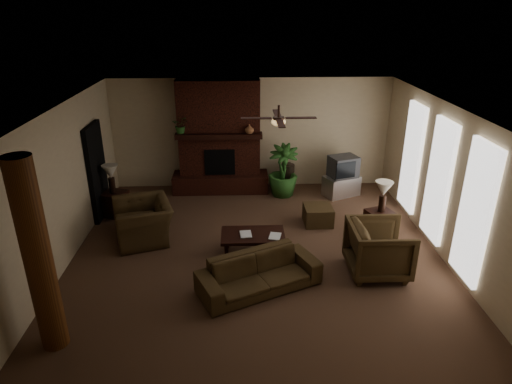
{
  "coord_description": "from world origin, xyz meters",
  "views": [
    {
      "loc": [
        -0.31,
        -7.51,
        4.45
      ],
      "look_at": [
        0.0,
        0.4,
        1.1
      ],
      "focal_mm": 31.29,
      "sensor_mm": 36.0,
      "label": 1
    }
  ],
  "objects_px": {
    "armchair_right": "(379,247)",
    "lamp_left": "(111,174)",
    "armchair_left": "(143,215)",
    "floor_vase": "(288,175)",
    "tv_stand": "(341,186)",
    "sofa": "(259,268)",
    "side_table_left": "(115,204)",
    "side_table_right": "(380,224)",
    "log_column": "(38,258)",
    "floor_plant": "(283,181)",
    "ottoman": "(318,215)",
    "lamp_right": "(384,191)",
    "coffee_table": "(253,237)"
  },
  "relations": [
    {
      "from": "armchair_right",
      "to": "lamp_left",
      "type": "bearing_deg",
      "value": 64.31
    },
    {
      "from": "armchair_left",
      "to": "floor_vase",
      "type": "xyz_separation_m",
      "value": [
        3.18,
        2.44,
        -0.1
      ]
    },
    {
      "from": "tv_stand",
      "to": "lamp_left",
      "type": "relative_size",
      "value": 1.31
    },
    {
      "from": "lamp_left",
      "to": "sofa",
      "type": "bearing_deg",
      "value": -43.47
    },
    {
      "from": "side_table_left",
      "to": "side_table_right",
      "type": "bearing_deg",
      "value": -12.12
    },
    {
      "from": "log_column",
      "to": "lamp_left",
      "type": "relative_size",
      "value": 4.31
    },
    {
      "from": "log_column",
      "to": "side_table_left",
      "type": "bearing_deg",
      "value": 92.73
    },
    {
      "from": "floor_vase",
      "to": "side_table_right",
      "type": "xyz_separation_m",
      "value": [
        1.64,
        -2.5,
        -0.16
      ]
    },
    {
      "from": "floor_plant",
      "to": "lamp_left",
      "type": "distance_m",
      "value": 4.08
    },
    {
      "from": "log_column",
      "to": "floor_plant",
      "type": "relative_size",
      "value": 2.16
    },
    {
      "from": "ottoman",
      "to": "lamp_left",
      "type": "distance_m",
      "value": 4.64
    },
    {
      "from": "floor_vase",
      "to": "sofa",
      "type": "bearing_deg",
      "value": -102.23
    },
    {
      "from": "ottoman",
      "to": "tv_stand",
      "type": "bearing_deg",
      "value": 61.4
    },
    {
      "from": "armchair_left",
      "to": "armchair_right",
      "type": "xyz_separation_m",
      "value": [
        4.38,
        -1.41,
        -0.01
      ]
    },
    {
      "from": "log_column",
      "to": "ottoman",
      "type": "distance_m",
      "value": 5.75
    },
    {
      "from": "floor_plant",
      "to": "side_table_left",
      "type": "height_order",
      "value": "floor_plant"
    },
    {
      "from": "ottoman",
      "to": "armchair_left",
      "type": "bearing_deg",
      "value": -171.42
    },
    {
      "from": "ottoman",
      "to": "side_table_right",
      "type": "xyz_separation_m",
      "value": [
        1.17,
        -0.61,
        0.08
      ]
    },
    {
      "from": "floor_vase",
      "to": "side_table_left",
      "type": "relative_size",
      "value": 1.4
    },
    {
      "from": "armchair_right",
      "to": "lamp_right",
      "type": "bearing_deg",
      "value": -17.66
    },
    {
      "from": "log_column",
      "to": "armchair_right",
      "type": "xyz_separation_m",
      "value": [
        5.07,
        1.62,
        -0.88
      ]
    },
    {
      "from": "ottoman",
      "to": "side_table_right",
      "type": "relative_size",
      "value": 1.09
    },
    {
      "from": "side_table_left",
      "to": "lamp_left",
      "type": "height_order",
      "value": "lamp_left"
    },
    {
      "from": "log_column",
      "to": "side_table_right",
      "type": "height_order",
      "value": "log_column"
    },
    {
      "from": "ottoman",
      "to": "floor_vase",
      "type": "xyz_separation_m",
      "value": [
        -0.47,
        1.89,
        0.23
      ]
    },
    {
      "from": "armchair_left",
      "to": "floor_plant",
      "type": "bearing_deg",
      "value": 107.04
    },
    {
      "from": "floor_vase",
      "to": "floor_plant",
      "type": "height_order",
      "value": "floor_vase"
    },
    {
      "from": "side_table_right",
      "to": "coffee_table",
      "type": "bearing_deg",
      "value": -166.63
    },
    {
      "from": "armchair_right",
      "to": "side_table_left",
      "type": "distance_m",
      "value": 5.87
    },
    {
      "from": "floor_plant",
      "to": "lamp_right",
      "type": "xyz_separation_m",
      "value": [
        1.8,
        -2.2,
        0.64
      ]
    },
    {
      "from": "floor_vase",
      "to": "lamp_right",
      "type": "relative_size",
      "value": 1.18
    },
    {
      "from": "armchair_left",
      "to": "tv_stand",
      "type": "distance_m",
      "value": 4.97
    },
    {
      "from": "lamp_right",
      "to": "ottoman",
      "type": "bearing_deg",
      "value": 153.12
    },
    {
      "from": "side_table_right",
      "to": "lamp_right",
      "type": "bearing_deg",
      "value": 65.66
    },
    {
      "from": "floor_vase",
      "to": "lamp_left",
      "type": "height_order",
      "value": "lamp_left"
    },
    {
      "from": "ottoman",
      "to": "coffee_table",
      "type": "bearing_deg",
      "value": -139.78
    },
    {
      "from": "sofa",
      "to": "lamp_right",
      "type": "bearing_deg",
      "value": 9.77
    },
    {
      "from": "coffee_table",
      "to": "log_column",
      "type": "bearing_deg",
      "value": -140.73
    },
    {
      "from": "sofa",
      "to": "side_table_left",
      "type": "distance_m",
      "value": 4.33
    },
    {
      "from": "armchair_left",
      "to": "ottoman",
      "type": "distance_m",
      "value": 3.71
    },
    {
      "from": "sofa",
      "to": "lamp_left",
      "type": "bearing_deg",
      "value": 111.68
    },
    {
      "from": "armchair_left",
      "to": "coffee_table",
      "type": "distance_m",
      "value": 2.3
    },
    {
      "from": "log_column",
      "to": "floor_vase",
      "type": "relative_size",
      "value": 3.64
    },
    {
      "from": "coffee_table",
      "to": "side_table_left",
      "type": "xyz_separation_m",
      "value": [
        -3.07,
        1.85,
        -0.1
      ]
    },
    {
      "from": "log_column",
      "to": "coffee_table",
      "type": "distance_m",
      "value": 3.85
    },
    {
      "from": "side_table_right",
      "to": "armchair_right",
      "type": "bearing_deg",
      "value": -107.92
    },
    {
      "from": "lamp_left",
      "to": "coffee_table",
      "type": "bearing_deg",
      "value": -30.91
    },
    {
      "from": "ottoman",
      "to": "floor_plant",
      "type": "height_order",
      "value": "floor_plant"
    },
    {
      "from": "tv_stand",
      "to": "floor_plant",
      "type": "xyz_separation_m",
      "value": [
        -1.47,
        0.06,
        0.11
      ]
    },
    {
      "from": "armchair_right",
      "to": "lamp_right",
      "type": "height_order",
      "value": "lamp_right"
    }
  ]
}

